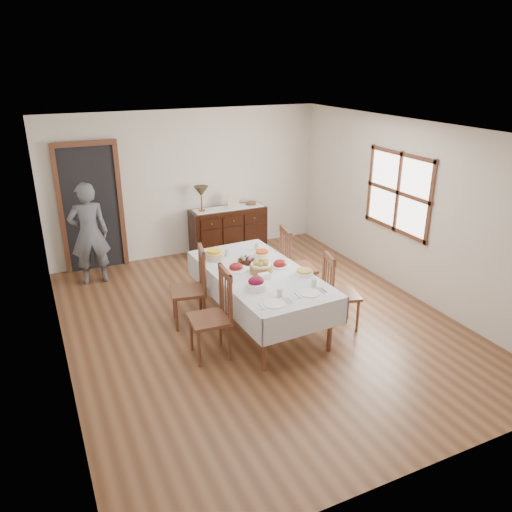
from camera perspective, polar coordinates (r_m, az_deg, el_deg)
name	(u,v)px	position (r m, az deg, el deg)	size (l,w,h in m)	color
ground	(259,322)	(6.94, 0.35, -7.59)	(6.00, 6.00, 0.00)	brown
room_shell	(236,201)	(6.62, -2.33, 6.31)	(5.02, 6.02, 2.65)	white
dining_table	(260,278)	(6.57, 0.41, -2.58)	(1.27, 2.34, 0.79)	silver
chair_left_near	(214,313)	(6.00, -4.83, -6.57)	(0.50, 0.50, 1.11)	brown
chair_left_far	(192,286)	(6.74, -7.32, -3.43)	(0.53, 0.53, 1.09)	brown
chair_right_near	(338,291)	(6.69, 9.31, -3.95)	(0.53, 0.53, 1.05)	brown
chair_right_far	(295,264)	(7.36, 4.46, -0.96)	(0.54, 0.54, 1.13)	brown
sideboard	(228,230)	(9.30, -3.19, 2.98)	(1.40, 0.51, 0.84)	black
person	(89,231)	(8.25, -18.58, 2.78)	(0.55, 0.35, 1.76)	#54565F
bread_basket	(261,267)	(6.50, 0.57, -1.27)	(0.30, 0.30, 0.18)	olive
egg_basket	(246,260)	(6.82, -1.10, -0.51)	(0.24, 0.24, 0.10)	black
ham_platter_a	(236,268)	(6.60, -2.30, -1.34)	(0.32, 0.32, 0.11)	white
ham_platter_b	(280,264)	(6.70, 2.75, -0.95)	(0.27, 0.27, 0.11)	white
beet_bowl	(256,284)	(6.04, 0.01, -3.20)	(0.26, 0.26, 0.16)	white
carrot_bowl	(262,254)	(7.03, 0.70, 0.25)	(0.23, 0.23, 0.09)	white
pineapple_bowl	(214,255)	(6.95, -4.78, 0.13)	(0.26, 0.26, 0.14)	#D0B287
casserole_dish	(304,272)	(6.47, 5.53, -1.87)	(0.23, 0.23, 0.07)	white
butter_dish	(264,276)	(6.33, 0.93, -2.32)	(0.14, 0.10, 0.07)	white
setting_left	(276,300)	(5.75, 2.26, -5.04)	(0.42, 0.31, 0.10)	white
setting_right	(311,290)	(6.04, 6.25, -3.83)	(0.42, 0.31, 0.10)	white
glass_far_a	(227,252)	(7.06, -3.34, 0.43)	(0.06, 0.06, 0.11)	silver
glass_far_b	(257,246)	(7.30, 0.09, 1.14)	(0.07, 0.07, 0.10)	silver
runner	(229,208)	(9.18, -3.15, 5.50)	(1.30, 0.35, 0.01)	white
table_lamp	(201,192)	(8.93, -6.29, 7.27)	(0.26, 0.26, 0.46)	brown
picture_frame	(233,201)	(9.13, -2.62, 6.29)	(0.22, 0.08, 0.28)	#BCB089
deco_bowl	(251,203)	(9.37, -0.59, 6.03)	(0.20, 0.20, 0.06)	brown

